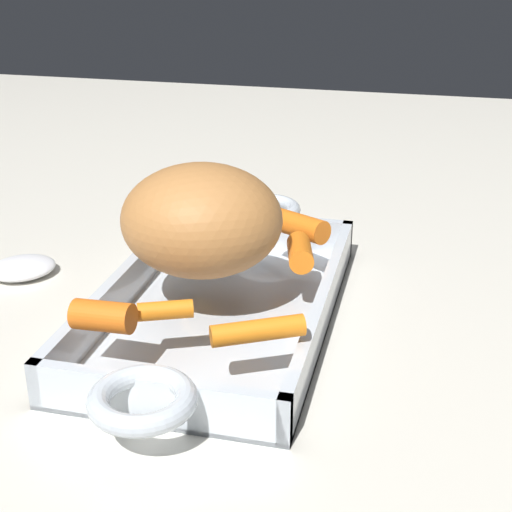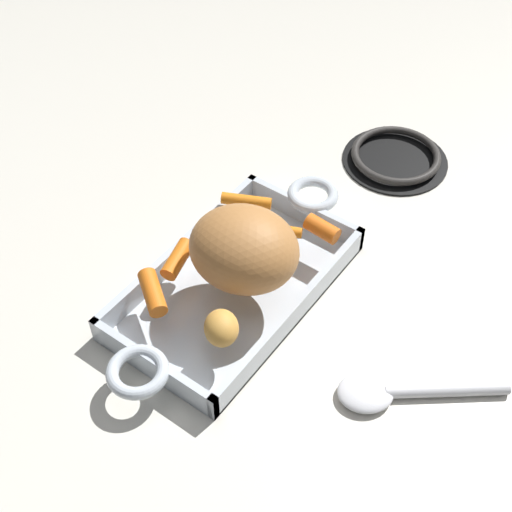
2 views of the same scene
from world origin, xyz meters
TOP-DOWN VIEW (x-y plane):
  - ground_plane at (0.00, 0.00)m, footprint 2.02×2.02m
  - roasting_dish at (0.00, 0.00)m, footprint 0.44×0.19m
  - pork_roast at (0.00, -0.02)m, footprint 0.14×0.16m
  - baby_carrot_southeast at (0.09, -0.02)m, footprint 0.03×0.04m
  - baby_carrot_northwest at (0.12, -0.06)m, footprint 0.03×0.05m
  - baby_carrot_short at (-0.10, 0.05)m, footprint 0.05×0.06m
  - baby_carrot_center_right at (0.10, 0.06)m, footprint 0.05×0.07m
  - baby_carrot_southwest at (-0.04, 0.06)m, footprint 0.06×0.03m
  - potato_halved at (-0.09, -0.05)m, footprint 0.06×0.06m

SIDE VIEW (x-z plane):
  - ground_plane at x=0.00m, z-range 0.00..0.00m
  - roasting_dish at x=0.00m, z-range -0.01..0.04m
  - baby_carrot_southeast at x=0.09m, z-range 0.04..0.06m
  - baby_carrot_center_right at x=0.10m, z-range 0.04..0.06m
  - baby_carrot_southwest at x=-0.04m, z-range 0.04..0.07m
  - baby_carrot_short at x=-0.10m, z-range 0.04..0.07m
  - baby_carrot_northwest at x=0.12m, z-range 0.04..0.07m
  - potato_halved at x=-0.09m, z-range 0.04..0.08m
  - pork_roast at x=0.00m, z-range 0.04..0.14m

